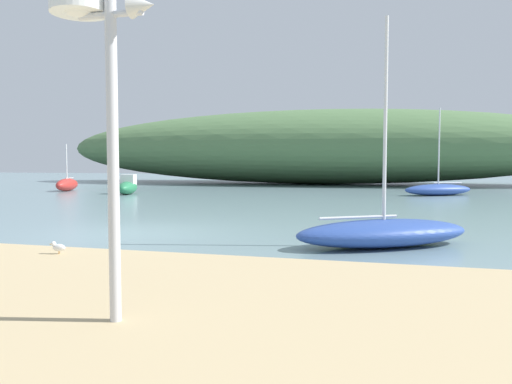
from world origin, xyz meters
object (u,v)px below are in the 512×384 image
sailboat_east_reach (67,185)px  motorboat_far_right (128,186)px  seagull_mid_strand (58,247)px  sailboat_off_point (438,189)px  sailboat_outer_mooring (384,232)px  mast_structure (88,23)px

sailboat_east_reach → motorboat_far_right: bearing=-18.9°
motorboat_far_right → seagull_mid_strand: 20.01m
sailboat_off_point → seagull_mid_strand: size_ratio=14.99×
sailboat_east_reach → motorboat_far_right: sailboat_east_reach is taller
motorboat_far_right → sailboat_outer_mooring: size_ratio=0.56×
sailboat_outer_mooring → seagull_mid_strand: sailboat_outer_mooring is taller
sailboat_east_reach → motorboat_far_right: (5.41, -1.85, 0.05)m
motorboat_far_right → sailboat_outer_mooring: sailboat_outer_mooring is taller
sailboat_east_reach → sailboat_off_point: bearing=4.3°
mast_structure → sailboat_outer_mooring: size_ratio=0.74×
sailboat_off_point → motorboat_far_right: bearing=-168.4°
motorboat_far_right → sailboat_outer_mooring: 20.46m
sailboat_east_reach → seagull_mid_strand: (14.24, -19.81, -0.08)m
sailboat_off_point → motorboat_far_right: sailboat_off_point is taller
mast_structure → sailboat_east_reach: (-17.02, 22.92, -2.90)m
sailboat_east_reach → mast_structure: bearing=-53.4°
sailboat_east_reach → sailboat_outer_mooring: bearing=-39.2°
motorboat_far_right → seagull_mid_strand: size_ratio=8.62×
mast_structure → sailboat_off_point: (5.63, 24.62, -2.97)m
sailboat_off_point → sailboat_east_reach: sailboat_off_point is taller
sailboat_off_point → sailboat_east_reach: size_ratio=1.60×
sailboat_outer_mooring → seagull_mid_strand: size_ratio=15.51×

